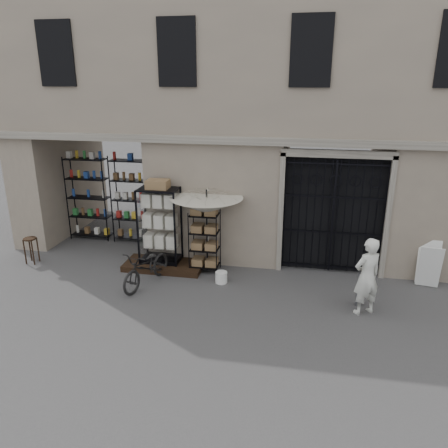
% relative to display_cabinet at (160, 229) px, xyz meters
% --- Properties ---
extents(ground, '(80.00, 80.00, 0.00)m').
position_rel_display_cabinet_xyz_m(ground, '(2.50, -1.66, -1.01)').
color(ground, black).
rests_on(ground, ground).
extents(main_building, '(14.00, 4.00, 9.00)m').
position_rel_display_cabinet_xyz_m(main_building, '(2.50, 2.34, 3.49)').
color(main_building, gray).
rests_on(main_building, ground).
extents(shop_recess, '(3.00, 1.70, 3.00)m').
position_rel_display_cabinet_xyz_m(shop_recess, '(-2.00, 1.14, 0.49)').
color(shop_recess, black).
rests_on(shop_recess, ground).
extents(shop_shelving, '(2.70, 0.50, 2.50)m').
position_rel_display_cabinet_xyz_m(shop_shelving, '(-2.05, 1.64, 0.24)').
color(shop_shelving, black).
rests_on(shop_shelving, ground).
extents(iron_gate, '(2.50, 0.21, 3.00)m').
position_rel_display_cabinet_xyz_m(iron_gate, '(4.25, 0.62, 0.48)').
color(iron_gate, black).
rests_on(iron_gate, ground).
extents(step_platform, '(2.00, 0.90, 0.15)m').
position_rel_display_cabinet_xyz_m(step_platform, '(0.10, -0.11, -0.94)').
color(step_platform, black).
rests_on(step_platform, ground).
extents(display_cabinet, '(1.07, 0.80, 2.09)m').
position_rel_display_cabinet_xyz_m(display_cabinet, '(0.00, 0.00, 0.00)').
color(display_cabinet, black).
rests_on(display_cabinet, step_platform).
extents(wire_rack, '(0.79, 0.64, 1.58)m').
position_rel_display_cabinet_xyz_m(wire_rack, '(1.17, -0.05, -0.24)').
color(wire_rack, black).
rests_on(wire_rack, ground).
extents(market_umbrella, '(1.99, 2.01, 2.53)m').
position_rel_display_cabinet_xyz_m(market_umbrella, '(1.22, -0.02, 0.81)').
color(market_umbrella, black).
rests_on(market_umbrella, ground).
extents(white_bucket, '(0.33, 0.33, 0.27)m').
position_rel_display_cabinet_xyz_m(white_bucket, '(1.71, -0.65, -0.88)').
color(white_bucket, silver).
rests_on(white_bucket, ground).
extents(bicycle, '(0.82, 1.03, 1.71)m').
position_rel_display_cabinet_xyz_m(bicycle, '(0.01, -1.08, -1.01)').
color(bicycle, black).
rests_on(bicycle, ground).
extents(wooden_stool, '(0.40, 0.40, 0.69)m').
position_rel_display_cabinet_xyz_m(wooden_stool, '(-3.42, -0.42, -0.65)').
color(wooden_stool, black).
rests_on(wooden_stool, ground).
extents(steel_bollard, '(0.14, 0.14, 0.76)m').
position_rel_display_cabinet_xyz_m(steel_bollard, '(4.81, -1.17, -0.63)').
color(steel_bollard, slate).
rests_on(steel_bollard, ground).
extents(shopkeeper, '(1.37, 1.74, 0.40)m').
position_rel_display_cabinet_xyz_m(shopkeeper, '(4.88, -1.48, -1.01)').
color(shopkeeper, silver).
rests_on(shopkeeper, ground).
extents(easel_sign, '(0.58, 0.64, 1.04)m').
position_rel_display_cabinet_xyz_m(easel_sign, '(6.48, 0.09, -0.48)').
color(easel_sign, silver).
rests_on(easel_sign, ground).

